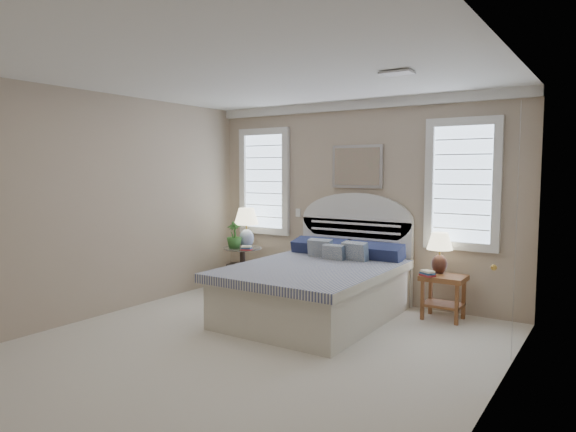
{
  "coord_description": "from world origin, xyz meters",
  "views": [
    {
      "loc": [
        3.04,
        -3.86,
        1.77
      ],
      "look_at": [
        -0.15,
        1.0,
        1.25
      ],
      "focal_mm": 32.0,
      "sensor_mm": 36.0,
      "label": 1
    }
  ],
  "objects_px": {
    "lamp_left": "(246,223)",
    "lamp_right": "(440,248)",
    "bed": "(319,285)",
    "floor_pot": "(241,277)",
    "nightstand_right": "(443,287)",
    "side_table_left": "(243,264)"
  },
  "relations": [
    {
      "from": "floor_pot",
      "to": "nightstand_right",
      "type": "bearing_deg",
      "value": 3.19
    },
    {
      "from": "side_table_left",
      "to": "floor_pot",
      "type": "bearing_deg",
      "value": -78.8
    },
    {
      "from": "nightstand_right",
      "to": "side_table_left",
      "type": "bearing_deg",
      "value": -178.06
    },
    {
      "from": "bed",
      "to": "lamp_left",
      "type": "distance_m",
      "value": 1.86
    },
    {
      "from": "bed",
      "to": "lamp_left",
      "type": "height_order",
      "value": "bed"
    },
    {
      "from": "lamp_left",
      "to": "lamp_right",
      "type": "height_order",
      "value": "lamp_left"
    },
    {
      "from": "bed",
      "to": "lamp_right",
      "type": "distance_m",
      "value": 1.52
    },
    {
      "from": "side_table_left",
      "to": "nightstand_right",
      "type": "bearing_deg",
      "value": 1.94
    },
    {
      "from": "side_table_left",
      "to": "lamp_right",
      "type": "distance_m",
      "value": 2.9
    },
    {
      "from": "lamp_left",
      "to": "lamp_right",
      "type": "distance_m",
      "value": 2.85
    },
    {
      "from": "floor_pot",
      "to": "lamp_right",
      "type": "distance_m",
      "value": 2.93
    },
    {
      "from": "floor_pot",
      "to": "lamp_left",
      "type": "bearing_deg",
      "value": 85.25
    },
    {
      "from": "side_table_left",
      "to": "bed",
      "type": "bearing_deg",
      "value": -19.74
    },
    {
      "from": "nightstand_right",
      "to": "lamp_right",
      "type": "distance_m",
      "value": 0.47
    },
    {
      "from": "side_table_left",
      "to": "nightstand_right",
      "type": "xyz_separation_m",
      "value": [
        2.95,
        0.1,
        -0.0
      ]
    },
    {
      "from": "bed",
      "to": "lamp_left",
      "type": "xyz_separation_m",
      "value": [
        -1.63,
        0.66,
        0.6
      ]
    },
    {
      "from": "bed",
      "to": "lamp_left",
      "type": "relative_size",
      "value": 3.86
    },
    {
      "from": "bed",
      "to": "floor_pot",
      "type": "distance_m",
      "value": 1.73
    },
    {
      "from": "lamp_left",
      "to": "floor_pot",
      "type": "bearing_deg",
      "value": -94.75
    },
    {
      "from": "lamp_left",
      "to": "bed",
      "type": "bearing_deg",
      "value": -22.16
    },
    {
      "from": "bed",
      "to": "side_table_left",
      "type": "height_order",
      "value": "bed"
    },
    {
      "from": "bed",
      "to": "side_table_left",
      "type": "xyz_separation_m",
      "value": [
        -1.65,
        0.59,
        0.0
      ]
    }
  ]
}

